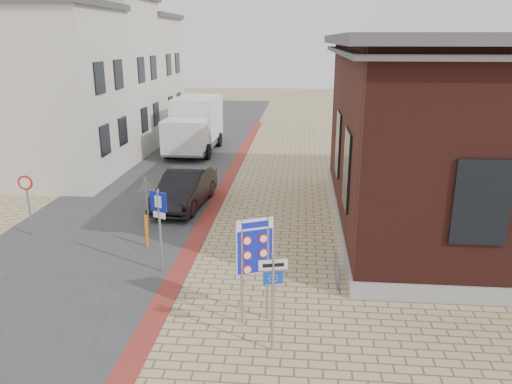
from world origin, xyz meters
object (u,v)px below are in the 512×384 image
at_px(box_truck, 194,125).
at_px(bollard, 147,231).
at_px(essen_sign, 273,288).
at_px(parking_sign, 159,216).
at_px(sedan, 185,189).
at_px(border_sign, 255,249).

distance_m(box_truck, bollard, 14.78).
bearing_deg(box_truck, bollard, -83.13).
relative_size(essen_sign, parking_sign, 0.91).
xyz_separation_m(sedan, essen_sign, (4.20, -9.70, 0.79)).
relative_size(sedan, parking_sign, 1.77).
bearing_deg(essen_sign, parking_sign, 120.39).
bearing_deg(bollard, sedan, 86.02).
distance_m(essen_sign, bollard, 7.09).
bearing_deg(sedan, box_truck, 104.65).
height_order(border_sign, bollard, border_sign).
distance_m(parking_sign, bollard, 2.39).
xyz_separation_m(box_truck, parking_sign, (2.46, -16.47, 0.10)).
xyz_separation_m(box_truck, border_sign, (5.45, -18.89, 0.25)).
height_order(sedan, border_sign, border_sign).
xyz_separation_m(sedan, parking_sign, (0.71, -6.12, 1.01)).
distance_m(box_truck, essen_sign, 20.92).
height_order(sedan, parking_sign, parking_sign).
height_order(box_truck, essen_sign, box_truck).
bearing_deg(border_sign, box_truck, 81.39).
bearing_deg(border_sign, bollard, 108.79).
xyz_separation_m(box_truck, bollard, (1.45, -14.67, -1.11)).
relative_size(essen_sign, bollard, 2.10).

